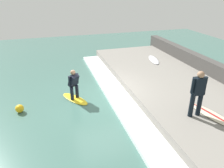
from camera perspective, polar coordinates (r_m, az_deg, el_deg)
ground_plane at (r=9.98m, az=-2.90°, el=-4.02°), size 28.00×28.00×0.00m
concrete_ledge at (r=11.12m, az=14.66°, el=-0.28°), size 4.40×12.62×0.50m
back_wall at (r=12.40m, az=24.61°, el=2.62°), size 0.50×13.25×1.21m
wave_foam_crest at (r=10.13m, az=1.30°, el=-3.00°), size 1.00×11.99×0.17m
surfboard_riding at (r=10.09m, az=-9.64°, el=-3.86°), size 1.28×1.64×0.06m
surfer_riding at (r=9.74m, az=-9.96°, el=0.24°), size 0.54×0.56×1.37m
surfer_waiting_near at (r=7.98m, az=21.52°, el=-1.84°), size 0.58×0.28×1.69m
surfboard_waiting_near at (r=8.63m, az=24.69°, el=-7.37°), size 0.88×1.99×0.07m
surfboard_spare at (r=13.84m, az=10.82°, el=6.27°), size 0.90×1.84×0.06m
marker_buoy at (r=9.70m, az=-22.99°, el=-5.93°), size 0.34×0.34×0.34m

